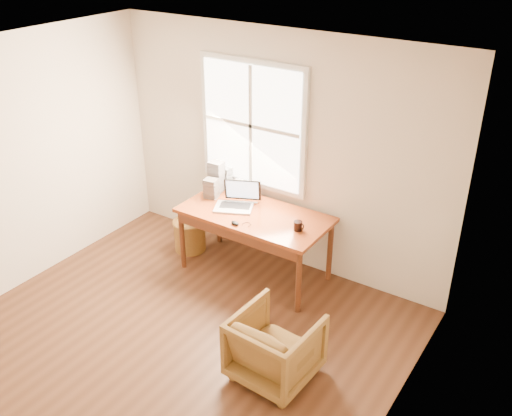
{
  "coord_description": "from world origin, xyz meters",
  "views": [
    {
      "loc": [
        2.92,
        -2.64,
        3.58
      ],
      "look_at": [
        0.11,
        1.65,
        0.91
      ],
      "focal_mm": 40.0,
      "sensor_mm": 36.0,
      "label": 1
    }
  ],
  "objects_px": {
    "desk": "(255,215)",
    "laptop": "(233,196)",
    "wicker_stool": "(190,236)",
    "coffee_mug": "(298,226)",
    "cd_stack_a": "(226,177)",
    "armchair": "(275,347)"
  },
  "relations": [
    {
      "from": "armchair",
      "to": "laptop",
      "type": "bearing_deg",
      "value": -39.9
    },
    {
      "from": "desk",
      "to": "laptop",
      "type": "xyz_separation_m",
      "value": [
        -0.25,
        -0.03,
        0.17
      ]
    },
    {
      "from": "armchair",
      "to": "laptop",
      "type": "height_order",
      "value": "laptop"
    },
    {
      "from": "wicker_stool",
      "to": "coffee_mug",
      "type": "height_order",
      "value": "coffee_mug"
    },
    {
      "from": "desk",
      "to": "wicker_stool",
      "type": "relative_size",
      "value": 4.39
    },
    {
      "from": "cd_stack_a",
      "to": "laptop",
      "type": "bearing_deg",
      "value": -46.12
    },
    {
      "from": "laptop",
      "to": "coffee_mug",
      "type": "height_order",
      "value": "laptop"
    },
    {
      "from": "laptop",
      "to": "armchair",
      "type": "bearing_deg",
      "value": -67.86
    },
    {
      "from": "wicker_stool",
      "to": "laptop",
      "type": "height_order",
      "value": "laptop"
    },
    {
      "from": "desk",
      "to": "armchair",
      "type": "height_order",
      "value": "desk"
    },
    {
      "from": "wicker_stool",
      "to": "desk",
      "type": "bearing_deg",
      "value": 0.0
    },
    {
      "from": "wicker_stool",
      "to": "armchair",
      "type": "bearing_deg",
      "value": -32.33
    },
    {
      "from": "armchair",
      "to": "wicker_stool",
      "type": "relative_size",
      "value": 1.86
    },
    {
      "from": "laptop",
      "to": "desk",
      "type": "bearing_deg",
      "value": -17.25
    },
    {
      "from": "laptop",
      "to": "cd_stack_a",
      "type": "bearing_deg",
      "value": 109.34
    },
    {
      "from": "laptop",
      "to": "coffee_mug",
      "type": "bearing_deg",
      "value": -26.79
    },
    {
      "from": "desk",
      "to": "wicker_stool",
      "type": "bearing_deg",
      "value": 180.0
    },
    {
      "from": "desk",
      "to": "laptop",
      "type": "distance_m",
      "value": 0.31
    },
    {
      "from": "coffee_mug",
      "to": "cd_stack_a",
      "type": "distance_m",
      "value": 1.25
    },
    {
      "from": "armchair",
      "to": "coffee_mug",
      "type": "xyz_separation_m",
      "value": [
        -0.45,
        1.16,
        0.49
      ]
    },
    {
      "from": "wicker_stool",
      "to": "coffee_mug",
      "type": "bearing_deg",
      "value": -2.47
    },
    {
      "from": "cd_stack_a",
      "to": "coffee_mug",
      "type": "bearing_deg",
      "value": -19.47
    }
  ]
}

